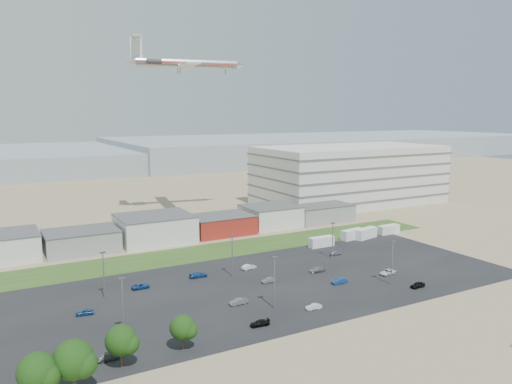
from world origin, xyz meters
TOP-DOWN VIEW (x-y plane):
  - ground at (0.00, 0.00)m, footprint 700.00×700.00m
  - parking_lot at (5.00, 20.00)m, footprint 120.00×50.00m
  - grass_strip at (0.00, 52.00)m, footprint 160.00×16.00m
  - hills_backdrop at (40.00, 315.00)m, footprint 700.00×200.00m
  - building_row at (-17.00, 71.00)m, footprint 170.00×20.00m
  - parking_garage at (90.00, 95.00)m, footprint 80.00×40.00m
  - box_trailer_a at (35.25, 40.92)m, footprint 7.90×2.51m
  - box_trailer_b at (49.13, 43.44)m, footprint 8.54×3.75m
  - box_trailer_c at (53.50, 42.15)m, footprint 9.02×4.64m
  - box_trailer_d at (64.14, 43.18)m, footprint 7.79×2.53m
  - tree_left at (-46.89, -6.71)m, footprint 5.66×5.66m
  - tree_mid at (-42.17, -6.21)m, footprint 6.06×6.06m
  - tree_right at (-34.50, -1.82)m, footprint 5.19×5.19m
  - tree_near at (-24.08, -0.92)m, footprint 4.58×4.58m
  - lightpole_front_l at (-31.54, 8.39)m, footprint 1.29×0.54m
  - lightpole_front_m at (-1.42, 7.07)m, footprint 1.27×0.53m
  - lightpole_front_r at (29.56, 6.08)m, footprint 1.22×0.51m
  - lightpole_back_l at (-30.42, 29.02)m, footprint 1.21×0.51m
  - lightpole_back_m at (-0.01, 29.09)m, footprint 1.21×0.51m
  - lightpole_back_r at (30.51, 29.49)m, footprint 1.18×0.49m
  - airliner at (16.89, 99.56)m, footprint 49.66×37.69m
  - parked_car_0 at (33.97, 11.88)m, footprint 4.67×2.49m
  - parked_car_1 at (19.52, 12.45)m, footprint 3.91×1.39m
  - parked_car_2 at (33.38, 1.69)m, footprint 3.88×1.76m
  - parked_car_3 at (-8.17, 1.04)m, footprint 3.96×1.94m
  - parked_car_4 at (-6.86, 12.35)m, footprint 3.98×1.44m
  - parked_car_5 at (-35.78, 22.10)m, footprint 3.59×1.84m
  - parked_car_6 at (-7.52, 32.48)m, footprint 4.49×2.00m
  - parked_car_7 at (5.45, 21.05)m, footprint 3.48×1.31m
  - parked_car_8 at (33.24, 31.62)m, footprint 3.38×1.51m
  - parked_car_9 at (-21.94, 31.48)m, footprint 4.10×1.91m
  - parked_car_10 at (-35.68, 1.55)m, footprint 4.24×1.84m
  - parked_car_11 at (6.14, 32.12)m, footprint 4.04×1.85m
  - parked_car_12 at (20.04, 21.89)m, footprint 4.29×1.81m
  - parked_car_13 at (5.28, 2.70)m, footprint 3.46×1.59m

SIDE VIEW (x-z plane):
  - ground at x=0.00m, z-range 0.00..0.00m
  - parking_lot at x=5.00m, z-range 0.00..0.01m
  - grass_strip at x=0.00m, z-range 0.00..0.02m
  - parked_car_13 at x=5.28m, z-range 0.00..1.10m
  - parked_car_3 at x=-8.17m, z-range 0.00..1.11m
  - parked_car_8 at x=33.24m, z-range 0.00..1.13m
  - parked_car_7 at x=5.45m, z-range 0.00..1.13m
  - parked_car_9 at x=-21.94m, z-range 0.00..1.14m
  - parked_car_5 at x=-35.78m, z-range 0.00..1.17m
  - parked_car_10 at x=-35.68m, z-range 0.00..1.22m
  - parked_car_12 at x=20.04m, z-range 0.00..1.24m
  - parked_car_0 at x=33.97m, z-range 0.00..1.25m
  - parked_car_6 at x=-7.52m, z-range 0.00..1.28m
  - parked_car_11 at x=6.14m, z-range 0.00..1.28m
  - parked_car_1 at x=19.52m, z-range 0.00..1.28m
  - parked_car_2 at x=33.38m, z-range 0.00..1.29m
  - parked_car_4 at x=-6.86m, z-range 0.00..1.31m
  - box_trailer_d at x=64.14m, z-range 0.00..2.91m
  - box_trailer_a at x=35.25m, z-range 0.00..2.96m
  - box_trailer_b at x=49.13m, z-range 0.00..3.09m
  - box_trailer_c at x=53.50m, z-range 0.00..3.23m
  - tree_near at x=-24.08m, z-range 0.00..6.88m
  - tree_right at x=-34.50m, z-range 0.00..7.78m
  - building_row at x=-17.00m, z-range 0.00..8.00m
  - tree_left at x=-46.89m, z-range 0.00..8.50m
  - hills_backdrop at x=40.00m, z-range 0.00..9.00m
  - tree_mid at x=-42.17m, z-range 0.00..9.09m
  - lightpole_back_r at x=30.51m, z-range 0.00..9.99m
  - lightpole_back_m at x=-0.01m, z-range 0.00..10.32m
  - lightpole_back_l at x=-30.42m, z-range 0.00..10.32m
  - lightpole_front_r at x=29.56m, z-range 0.00..10.33m
  - lightpole_front_m at x=-1.42m, z-range 0.00..10.82m
  - lightpole_front_l at x=-31.54m, z-range 0.00..10.95m
  - parking_garage at x=90.00m, z-range 0.00..25.00m
  - airliner at x=16.89m, z-range 50.48..63.88m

